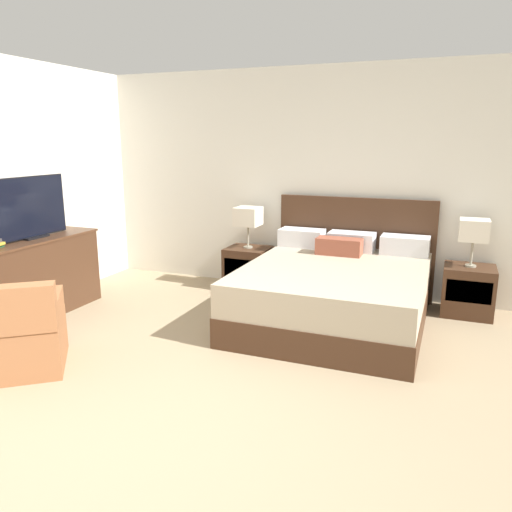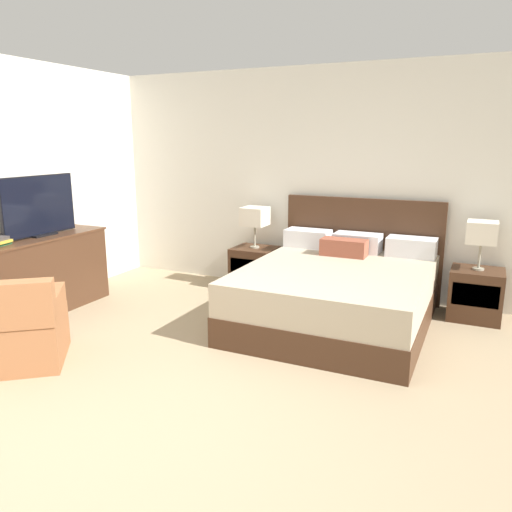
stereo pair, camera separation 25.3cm
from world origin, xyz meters
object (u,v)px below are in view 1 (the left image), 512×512
object	(u,v)px
nightstand_right	(468,291)
bed	(335,291)
table_lamp_right	(474,231)
dresser	(35,276)
table_lamp_left	(248,217)
tv	(30,208)
nightstand_left	(248,268)
armchair_by_window	(16,336)

from	to	relation	value
nightstand_right	bed	bearing A→B (deg)	-150.18
table_lamp_right	dresser	xyz separation A→B (m)	(-4.19, -1.66, -0.48)
bed	table_lamp_left	distance (m)	1.54
table_lamp_left	dresser	distance (m)	2.43
nightstand_right	table_lamp_left	world-z (taller)	table_lamp_left
dresser	tv	world-z (taller)	tv
nightstand_left	tv	bearing A→B (deg)	-136.06
nightstand_right	nightstand_left	bearing A→B (deg)	180.00
tv	armchair_by_window	size ratio (longest dim) A/B	0.95
bed	armchair_by_window	distance (m)	2.90
bed	nightstand_right	world-z (taller)	bed
table_lamp_left	tv	size ratio (longest dim) A/B	0.54
nightstand_left	table_lamp_right	distance (m)	2.56
nightstand_left	table_lamp_left	size ratio (longest dim) A/B	1.05
dresser	armchair_by_window	distance (m)	1.37
armchair_by_window	table_lamp_right	bearing A→B (deg)	39.23
nightstand_left	armchair_by_window	bearing A→B (deg)	-107.33
table_lamp_left	table_lamp_right	xyz separation A→B (m)	(2.48, 0.00, 0.00)
nightstand_left	armchair_by_window	world-z (taller)	armchair_by_window
bed	nightstand_left	distance (m)	1.43
tv	armchair_by_window	bearing A→B (deg)	-51.85
table_lamp_left	armchair_by_window	world-z (taller)	table_lamp_left
nightstand_left	table_lamp_left	world-z (taller)	table_lamp_left
dresser	tv	bearing A→B (deg)	83.70
tv	table_lamp_left	bearing A→B (deg)	43.97
nightstand_left	dresser	size ratio (longest dim) A/B	0.36
table_lamp_right	armchair_by_window	bearing A→B (deg)	-140.77
bed	dresser	distance (m)	3.09
nightstand_left	tv	size ratio (longest dim) A/B	0.57
table_lamp_right	armchair_by_window	distance (m)	4.35
nightstand_right	table_lamp_right	size ratio (longest dim) A/B	1.05
table_lamp_right	dresser	world-z (taller)	table_lamp_right
table_lamp_right	armchair_by_window	size ratio (longest dim) A/B	0.51
nightstand_left	nightstand_right	size ratio (longest dim) A/B	1.00
nightstand_right	tv	world-z (taller)	tv
table_lamp_left	tv	world-z (taller)	tv
table_lamp_left	table_lamp_right	bearing A→B (deg)	0.00
dresser	nightstand_left	bearing A→B (deg)	44.30
table_lamp_left	bed	bearing A→B (deg)	-29.90
nightstand_right	dresser	xyz separation A→B (m)	(-4.19, -1.66, 0.16)
nightstand_left	nightstand_right	distance (m)	2.48
tv	bed	bearing A→B (deg)	17.47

